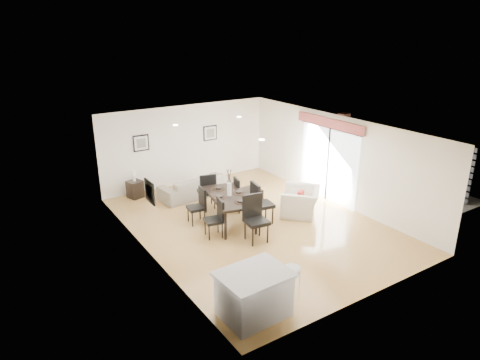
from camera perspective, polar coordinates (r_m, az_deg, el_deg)
ground at (r=11.81m, az=1.81°, el=-5.90°), size 8.00×8.00×0.00m
wall_back at (r=14.60m, az=-7.12°, el=4.67°), size 6.00×0.04×2.70m
wall_front at (r=8.58m, az=17.42°, el=-7.20°), size 6.00×0.04×2.70m
wall_left at (r=9.99m, az=-12.41°, el=-2.83°), size 0.04×8.00×2.70m
wall_right at (r=13.16m, az=12.70°, el=2.65°), size 0.04×8.00×2.70m
ceiling at (r=10.92m, az=1.97°, el=6.99°), size 6.00×8.00×0.02m
sofa at (r=13.69m, az=-6.07°, el=-0.79°), size 2.35×1.11×0.67m
armchair at (r=12.41m, az=8.09°, el=-2.84°), size 1.56×1.56×0.77m
courtyard_plant_a at (r=14.77m, az=21.84°, el=-0.49°), size 0.82×0.78×0.72m
courtyard_plant_b at (r=16.22m, az=16.52°, el=1.65°), size 0.42×0.42×0.60m
dining_table at (r=11.61m, az=-1.44°, el=-2.45°), size 1.36×2.10×0.81m
dining_chair_wnear at (r=10.96m, az=-3.13°, el=-4.82°), size 0.53×0.53×1.00m
dining_chair_wfar at (r=11.75m, az=-5.51°, el=-3.16°), size 0.50×0.50×1.00m
dining_chair_enear at (r=11.62m, az=2.60°, el=-2.80°), size 0.61×0.61×1.18m
dining_chair_efar at (r=12.41m, az=0.05°, el=-1.72°), size 0.56×0.56×1.02m
dining_chair_head at (r=10.73m, az=1.95°, el=-4.72°), size 0.60×0.60×1.20m
dining_chair_foot at (r=12.61m, az=-4.38°, el=-1.22°), size 0.60×0.60×1.09m
vase at (r=11.47m, az=-1.46°, el=-0.64°), size 0.97×1.49×0.75m
coffee_table at (r=13.16m, az=0.66°, el=-2.18°), size 0.99×0.60×0.40m
side_table at (r=13.90m, az=-13.80°, el=-1.20°), size 0.52×0.52×0.55m
table_lamp at (r=13.73m, az=-13.97°, el=0.78°), size 0.19×0.19×0.36m
cushion at (r=12.19m, az=8.08°, el=-2.17°), size 0.33×0.26×0.33m
kitchen_island at (r=8.17m, az=1.88°, el=-14.94°), size 1.33×1.04×0.90m
bar_stool at (r=8.54m, az=6.93°, el=-12.09°), size 0.33×0.33×0.72m
framed_print_back_left at (r=13.91m, az=-13.06°, el=4.82°), size 0.52×0.04×0.52m
framed_print_back_right at (r=14.90m, az=-4.00°, el=6.27°), size 0.52×0.04×0.52m
framed_print_left_wall at (r=9.72m, az=-11.95°, el=-1.55°), size 0.04×0.52×0.52m
sliding_door at (r=13.24m, az=11.74°, el=4.25°), size 0.12×2.70×2.57m
courtyard at (r=16.12m, az=18.37°, el=3.67°), size 6.00×6.00×2.00m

